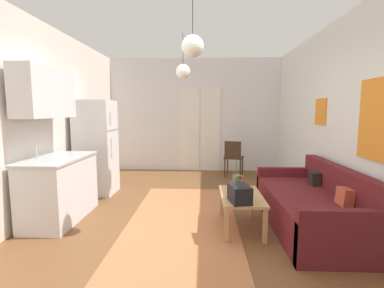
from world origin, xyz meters
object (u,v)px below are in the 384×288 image
coffee_table (241,199)px  handbag (240,193)px  bamboo_vase (236,182)px  couch (314,207)px  pendant_lamp_far (183,71)px  accent_chair (233,156)px  refrigerator (96,147)px  pendant_lamp_near (193,46)px

coffee_table → handbag: (-0.06, -0.30, 0.17)m
bamboo_vase → handbag: bearing=-91.7°
couch → pendant_lamp_far: size_ratio=2.71×
accent_chair → pendant_lamp_far: (-1.05, -1.60, 1.72)m
bamboo_vase → accent_chair: (0.25, 2.70, -0.08)m
accent_chair → couch: bearing=120.8°
refrigerator → accent_chair: 3.05m
coffee_table → bamboo_vase: bearing=103.8°
couch → pendant_lamp_far: 2.92m
bamboo_vase → accent_chair: bearing=84.7°
handbag → refrigerator: 3.02m
couch → bamboo_vase: 1.06m
coffee_table → pendant_lamp_far: pendant_lamp_far is taller
couch → refrigerator: refrigerator is taller
pendant_lamp_near → pendant_lamp_far: 1.40m
pendant_lamp_far → refrigerator: bearing=173.3°
handbag → refrigerator: size_ratio=0.21×
handbag → pendant_lamp_far: 2.42m
accent_chair → pendant_lamp_far: size_ratio=1.10×
accent_chair → pendant_lamp_far: 2.57m
coffee_table → accent_chair: bearing=86.0°
couch → pendant_lamp_far: pendant_lamp_far is taller
handbag → pendant_lamp_far: pendant_lamp_far is taller
refrigerator → pendant_lamp_far: bearing=-6.7°
couch → refrigerator: 3.77m
handbag → accent_chair: (0.26, 3.19, -0.07)m
refrigerator → couch: bearing=-22.5°
couch → accent_chair: bearing=105.0°
couch → coffee_table: size_ratio=2.27×
accent_chair → pendant_lamp_near: bearing=90.2°
pendant_lamp_far → pendant_lamp_near: bearing=-81.0°
pendant_lamp_far → handbag: bearing=-63.6°
couch → handbag: size_ratio=5.83×
accent_chair → pendant_lamp_far: pendant_lamp_far is taller
accent_chair → handbag: bearing=101.1°
coffee_table → refrigerator: size_ratio=0.53×
handbag → pendant_lamp_near: bearing=160.1°
handbag → accent_chair: 3.20m
couch → refrigerator: bearing=157.5°
handbag → bamboo_vase: bearing=88.3°
bamboo_vase → refrigerator: 2.77m
coffee_table → bamboo_vase: size_ratio=2.07×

